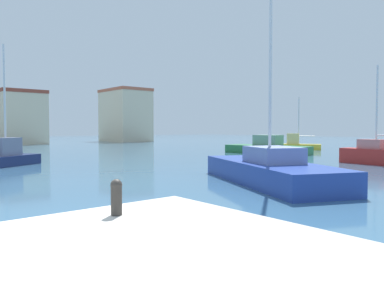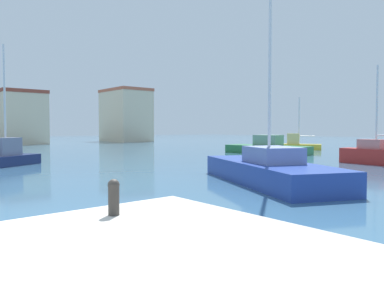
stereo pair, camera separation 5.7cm
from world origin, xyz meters
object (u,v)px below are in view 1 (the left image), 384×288
sailboat_yellow_near_pier (297,144)px  motorboat_green_distant_north (267,148)px  sailboat_blue_far_left (270,169)px  sailboat_navy_far_right (6,156)px  sailboat_red_distant_east (375,154)px  mooring_bollard (116,196)px

sailboat_yellow_near_pier → motorboat_green_distant_north: bearing=-165.3°
motorboat_green_distant_north → sailboat_blue_far_left: bearing=-141.4°
sailboat_navy_far_right → motorboat_green_distant_north: (21.05, -3.09, -0.07)m
sailboat_navy_far_right → sailboat_red_distant_east: 22.90m
mooring_bollard → sailboat_red_distant_east: bearing=13.2°
mooring_bollard → sailboat_red_distant_east: sailboat_red_distant_east is taller
motorboat_green_distant_north → sailboat_red_distant_east: 11.17m
mooring_bollard → motorboat_green_distant_north: motorboat_green_distant_north is taller
sailboat_blue_far_left → sailboat_red_distant_east: sailboat_blue_far_left is taller
mooring_bollard → motorboat_green_distant_north: (23.96, 15.77, -0.64)m
mooring_bollard → sailboat_navy_far_right: (2.91, 18.86, -0.57)m
sailboat_navy_far_right → sailboat_blue_far_left: size_ratio=0.60×
mooring_bollard → sailboat_navy_far_right: bearing=81.2°
sailboat_blue_far_left → sailboat_yellow_near_pier: bearing=31.5°
sailboat_navy_far_right → motorboat_green_distant_north: 21.27m
motorboat_green_distant_north → sailboat_navy_far_right: bearing=171.6°
mooring_bollard → sailboat_yellow_near_pier: (31.62, 17.78, -0.62)m
sailboat_navy_far_right → sailboat_red_distant_east: sailboat_navy_far_right is taller
mooring_bollard → sailboat_red_distant_east: size_ratio=0.10×
motorboat_green_distant_north → sailboat_yellow_near_pier: bearing=14.7°
motorboat_green_distant_north → sailboat_blue_far_left: 18.53m
sailboat_navy_far_right → mooring_bollard: bearing=-98.8°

